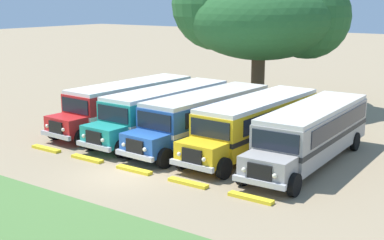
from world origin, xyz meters
The scene contains 12 objects.
ground_plane centered at (0.00, 0.00, 0.00)m, with size 220.00×220.00×0.00m, color #937F60.
parked_bus_slot_0 centered at (-6.17, 7.31, 1.58)m, with size 3.14×10.90×2.82m.
parked_bus_slot_1 centered at (-2.98, 6.96, 1.58)m, with size 2.97×10.88×2.82m.
parked_bus_slot_2 centered at (-0.07, 6.90, 1.58)m, with size 3.12×10.90×2.82m.
parked_bus_slot_3 centered at (3.02, 7.18, 1.58)m, with size 2.98×10.88×2.82m.
parked_bus_slot_4 centered at (6.27, 6.94, 1.58)m, with size 2.87×10.86×2.82m.
curb_wheelstop_0 centered at (-6.29, 0.71, 0.07)m, with size 2.00×0.36×0.15m, color yellow.
curb_wheelstop_1 centered at (-3.14, 0.71, 0.07)m, with size 2.00×0.36×0.15m, color yellow.
curb_wheelstop_2 centered at (0.00, 0.71, 0.07)m, with size 2.00×0.36×0.15m, color yellow.
curb_wheelstop_3 centered at (3.14, 0.71, 0.07)m, with size 2.00×0.36×0.15m, color yellow.
curb_wheelstop_4 centered at (6.29, 0.71, 0.07)m, with size 2.00×0.36×0.15m, color yellow.
broad_shade_tree centered at (-2.49, 17.97, 6.95)m, with size 12.61×11.32×11.10m.
Camera 1 is at (15.89, -17.19, 7.99)m, focal length 49.22 mm.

